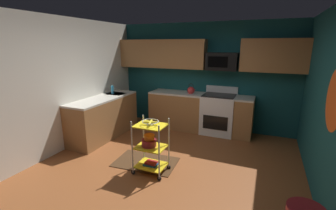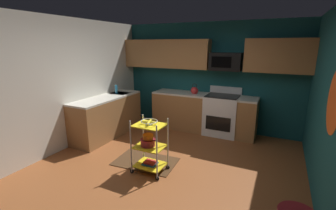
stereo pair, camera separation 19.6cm
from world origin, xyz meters
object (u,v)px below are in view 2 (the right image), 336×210
Objects in this scene: mixing_bowl_large at (148,142)px; kettle at (194,90)px; rolling_cart at (150,146)px; mixing_bowl_small at (148,137)px; book_stack at (150,163)px; oven_range at (222,114)px; fruit_bowl at (149,122)px; dish_soap_bottle at (116,89)px; microwave at (226,62)px.

mixing_bowl_large is 2.29m from kettle.
mixing_bowl_large is at bearing 180.00° from rolling_cart.
book_stack is (0.03, -0.00, -0.46)m from mixing_bowl_small.
rolling_cart is 5.03× the size of mixing_bowl_small.
fruit_bowl is (-0.65, -2.24, 0.40)m from oven_range.
dish_soap_bottle reaches higher than rolling_cart.
fruit_bowl reaches higher than mixing_bowl_large.
kettle reaches higher than fruit_bowl.
rolling_cart is 0.17m from mixing_bowl_small.
fruit_bowl is 0.36m from mixing_bowl_large.
oven_range is 2.34m from mixing_bowl_large.
fruit_bowl is 2.27m from dish_soap_bottle.
mixing_bowl_small is (-0.67, -2.24, 0.14)m from oven_range.
mixing_bowl_large is 1.38× the size of mixing_bowl_small.
oven_range is 2.35m from mixing_bowl_small.
mixing_bowl_small is 2.28m from dish_soap_bottle.
kettle is (-0.02, 2.24, 0.38)m from mixing_bowl_small.
kettle is at bearing 25.40° from dish_soap_bottle.
mixing_bowl_small is at bearing -89.52° from kettle.
rolling_cart is at bearing 0.00° from book_stack.
oven_range is at bearing 73.94° from book_stack.
fruit_bowl is at bearing -105.37° from microwave.
microwave is 2.67m from dish_soap_bottle.
mixing_bowl_large is at bearing -180.00° from fruit_bowl.
dish_soap_bottle is (-1.73, 1.42, 0.50)m from mixing_bowl_large.
fruit_bowl is at bearing -4.09° from mixing_bowl_small.
microwave reaches higher than oven_range.
mixing_bowl_small is (-0.67, -2.35, -1.08)m from microwave.
microwave reaches higher than book_stack.
rolling_cart is at bearing 0.00° from mixing_bowl_large.
book_stack is 2.43m from dish_soap_bottle.
oven_range is at bearing 73.94° from rolling_cart.
oven_range is 2.37m from fruit_bowl.
mixing_bowl_small is (-0.03, 0.00, 0.17)m from rolling_cart.
microwave reaches higher than mixing_bowl_large.
oven_range is 6.04× the size of mixing_bowl_small.
fruit_bowl is 0.72m from book_stack.
mixing_bowl_small is at bearing -106.74° from oven_range.
mixing_bowl_small reaches higher than mixing_bowl_large.
mixing_bowl_large is 1.26× the size of dish_soap_bottle.
fruit_bowl is 0.26m from mixing_bowl_small.
kettle is at bearing 90.38° from mixing_bowl_large.
microwave is at bearing 90.26° from oven_range.
book_stack is (-0.65, -2.24, -0.32)m from oven_range.
kettle is (-0.69, -0.11, -0.70)m from microwave.
microwave is 3.85× the size of mixing_bowl_small.
kettle is at bearing -171.10° from microwave.
rolling_cart is at bearing -38.87° from dish_soap_bottle.
mixing_bowl_large is at bearing 180.00° from book_stack.
microwave is 0.99m from kettle.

